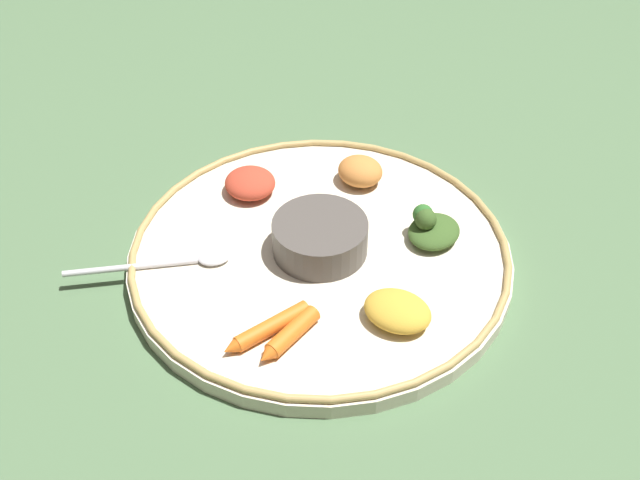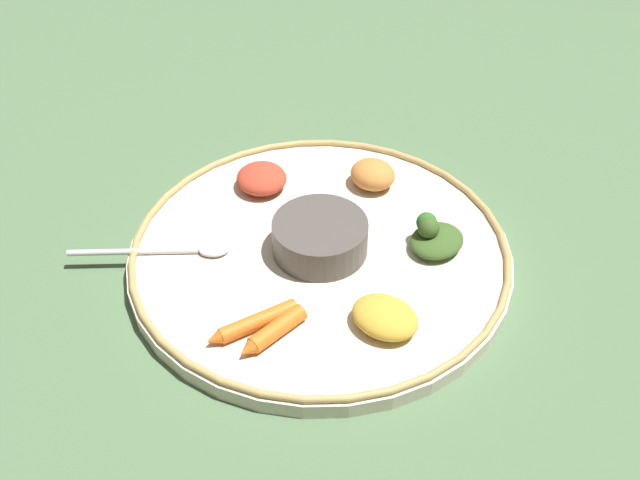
% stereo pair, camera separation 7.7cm
% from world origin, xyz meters
% --- Properties ---
extents(ground_plane, '(2.40, 2.40, 0.00)m').
position_xyz_m(ground_plane, '(0.00, 0.00, 0.00)').
color(ground_plane, '#4C6B47').
extents(platter, '(0.43, 0.43, 0.02)m').
position_xyz_m(platter, '(0.00, 0.00, 0.01)').
color(platter, beige).
rests_on(platter, ground_plane).
extents(platter_rim, '(0.42, 0.42, 0.01)m').
position_xyz_m(platter_rim, '(0.00, 0.00, 0.02)').
color(platter_rim, tan).
rests_on(platter_rim, platter).
extents(center_bowl, '(0.11, 0.11, 0.04)m').
position_xyz_m(center_bowl, '(0.00, 0.00, 0.04)').
color(center_bowl, '#4C4742').
rests_on(center_bowl, platter).
extents(spoon, '(0.10, 0.16, 0.01)m').
position_xyz_m(spoon, '(0.08, 0.14, 0.02)').
color(spoon, silver).
rests_on(spoon, platter).
extents(greens_pile, '(0.07, 0.08, 0.04)m').
position_xyz_m(greens_pile, '(-0.06, -0.11, 0.03)').
color(greens_pile, '#385623').
rests_on(greens_pile, platter).
extents(carrot_near_spoon, '(0.02, 0.10, 0.02)m').
position_xyz_m(carrot_near_spoon, '(-0.07, 0.12, 0.03)').
color(carrot_near_spoon, orange).
rests_on(carrot_near_spoon, platter).
extents(carrot_outer, '(0.04, 0.08, 0.02)m').
position_xyz_m(carrot_outer, '(-0.09, 0.10, 0.03)').
color(carrot_outer, orange).
rests_on(carrot_outer, platter).
extents(mound_lentil_yellow, '(0.09, 0.08, 0.03)m').
position_xyz_m(mound_lentil_yellow, '(-0.13, -0.00, 0.03)').
color(mound_lentil_yellow, gold).
rests_on(mound_lentil_yellow, platter).
extents(mound_berbere_red, '(0.07, 0.07, 0.03)m').
position_xyz_m(mound_berbere_red, '(0.13, 0.01, 0.03)').
color(mound_berbere_red, '#B73D28').
rests_on(mound_berbere_red, platter).
extents(mound_squash, '(0.07, 0.06, 0.03)m').
position_xyz_m(mound_squash, '(0.07, -0.11, 0.03)').
color(mound_squash, '#C67A38').
rests_on(mound_squash, platter).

